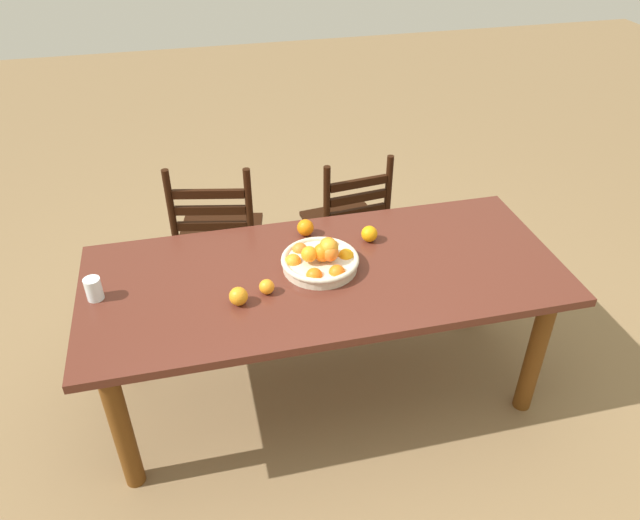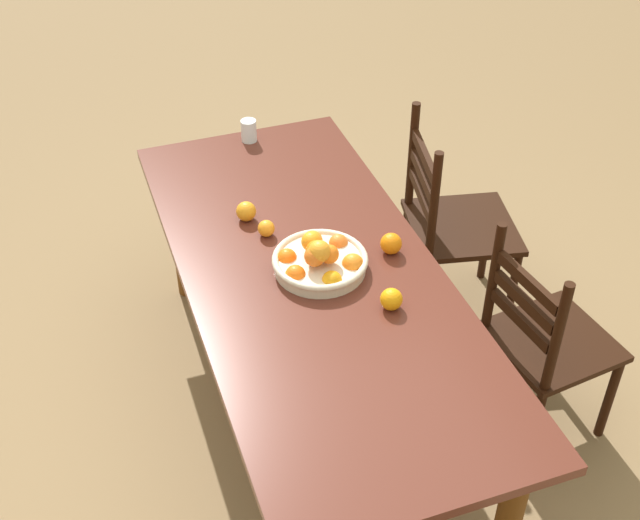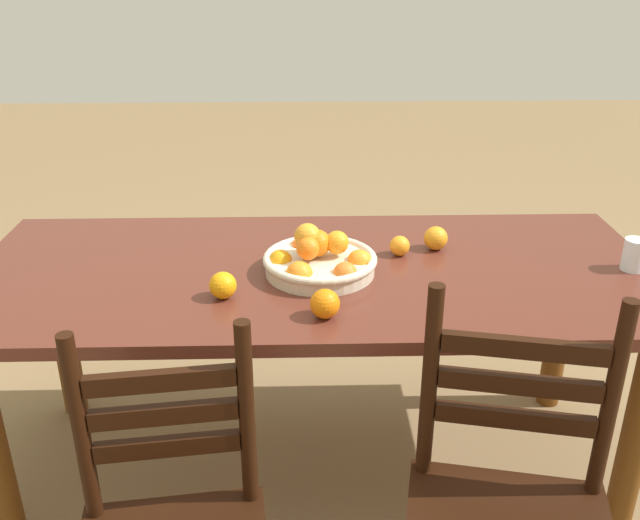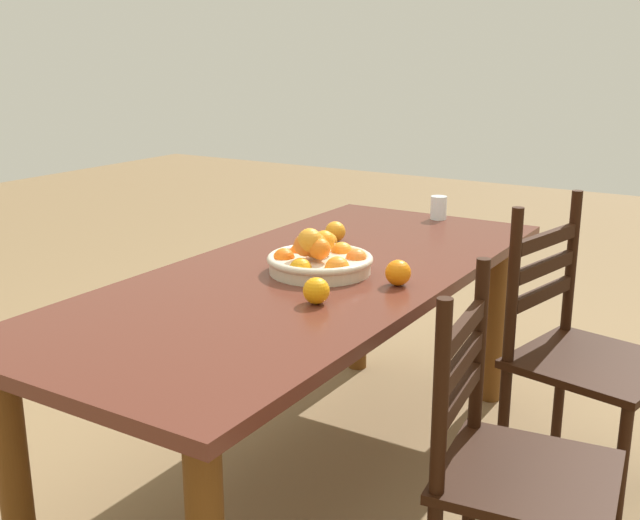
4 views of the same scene
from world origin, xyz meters
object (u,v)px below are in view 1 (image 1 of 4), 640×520
Objects in this scene: orange_loose_2 at (267,287)px; orange_loose_0 at (369,234)px; orange_loose_1 at (238,296)px; orange_loose_3 at (305,228)px; chair_by_cabinet at (347,226)px; fruit_bowl at (321,260)px; dining_table at (325,289)px; chair_near_window at (219,239)px; drinking_glass at (94,289)px.

orange_loose_0 is at bearing 27.84° from orange_loose_2.
orange_loose_3 is at bearing 49.92° from orange_loose_1.
chair_by_cabinet is 11.95× the size of orange_loose_1.
fruit_bowl is at bearing 23.48° from orange_loose_1.
orange_loose_3 is (0.36, 0.43, 0.00)m from orange_loose_1.
fruit_bowl is 0.28m from orange_loose_2.
orange_loose_2 is (-0.51, -0.27, -0.01)m from orange_loose_0.
orange_loose_2 is (-0.58, -0.86, 0.32)m from chair_by_cabinet.
dining_table is at bearing 60.63° from chair_by_cabinet.
orange_loose_2 is at bearing -161.52° from dining_table.
orange_loose_1 is at bearing -153.61° from orange_loose_0.
chair_by_cabinet reaches higher than orange_loose_0.
dining_table is 2.14× the size of chair_near_window.
chair_by_cabinet reaches higher than drinking_glass.
drinking_glass is at bearing -172.86° from orange_loose_0.
orange_loose_2 is (0.12, 0.04, -0.01)m from orange_loose_1.
orange_loose_1 is (-0.37, -0.16, -0.01)m from fruit_bowl.
chair_by_cabinet reaches higher than fruit_bowl.
chair_near_window is at bearing 138.65° from orange_loose_0.
dining_table is at bearing 18.86° from orange_loose_1.
chair_near_window is 9.95× the size of drinking_glass.
orange_loose_3 is at bearing 47.47° from chair_by_cabinet.
drinking_glass is (-1.25, -0.73, 0.34)m from chair_by_cabinet.
chair_near_window is 12.70× the size of orange_loose_1.
fruit_bowl is 0.40m from orange_loose_1.
drinking_glass is (-0.53, -0.72, 0.31)m from chair_near_window.
chair_by_cabinet is at bearing 83.45° from orange_loose_0.
dining_table is 0.14m from fruit_bowl.
fruit_bowl is (-0.33, -0.74, 0.33)m from chair_by_cabinet.
fruit_bowl is 0.27m from orange_loose_3.
dining_table is at bearing -86.42° from orange_loose_3.
drinking_glass is at bearing 23.57° from chair_by_cabinet.
chair_by_cabinet is 1.18m from orange_loose_1.
chair_by_cabinet is 1.49m from drinking_glass.
chair_near_window is at bearing 91.23° from orange_loose_1.
drinking_glass is at bearing 169.61° from orange_loose_2.
chair_near_window is (-0.40, 0.76, -0.16)m from dining_table.
drinking_glass reaches higher than orange_loose_0.
orange_loose_2 is 0.46m from orange_loose_3.
chair_by_cabinet is at bearing 55.89° from orange_loose_2.
chair_by_cabinet is at bearing -166.92° from chair_near_window.
drinking_glass is at bearing 163.33° from orange_loose_1.
orange_loose_3 is (-0.34, -0.47, 0.33)m from chair_by_cabinet.
drinking_glass is at bearing 177.81° from dining_table.
fruit_bowl is (0.39, -0.73, 0.30)m from chair_near_window.
drinking_glass is (-0.92, 0.01, 0.00)m from fruit_bowl.
orange_loose_1 is at bearing 103.24° from chair_near_window.
chair_near_window is at bearing 117.79° from dining_table.
drinking_glass reaches higher than orange_loose_3.
orange_loose_0 is (0.25, 0.18, 0.13)m from dining_table.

